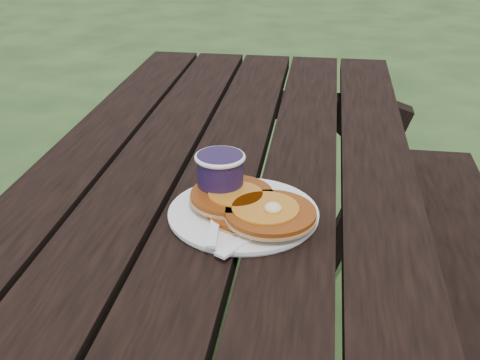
# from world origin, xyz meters

# --- Properties ---
(picnic_table) EXTENTS (1.36, 1.80, 0.75)m
(picnic_table) POSITION_xyz_m (0.00, 0.00, 0.37)
(picnic_table) COLOR black
(picnic_table) RESTS_ON ground
(plate) EXTENTS (0.25, 0.25, 0.01)m
(plate) POSITION_xyz_m (0.07, -0.14, 0.76)
(plate) COLOR white
(plate) RESTS_ON picnic_table
(pancake_stack) EXTENTS (0.21, 0.20, 0.04)m
(pancake_stack) POSITION_xyz_m (0.08, -0.15, 0.77)
(pancake_stack) COLOR #893C0F
(pancake_stack) RESTS_ON plate
(knife) EXTENTS (0.11, 0.17, 0.00)m
(knife) POSITION_xyz_m (0.10, -0.21, 0.76)
(knife) COLOR white
(knife) RESTS_ON plate
(fork) EXTENTS (0.04, 0.16, 0.01)m
(fork) POSITION_xyz_m (0.03, -0.21, 0.77)
(fork) COLOR white
(fork) RESTS_ON plate
(coffee_cup) EXTENTS (0.09, 0.09, 0.09)m
(coffee_cup) POSITION_xyz_m (0.02, -0.10, 0.80)
(coffee_cup) COLOR #211437
(coffee_cup) RESTS_ON picnic_table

